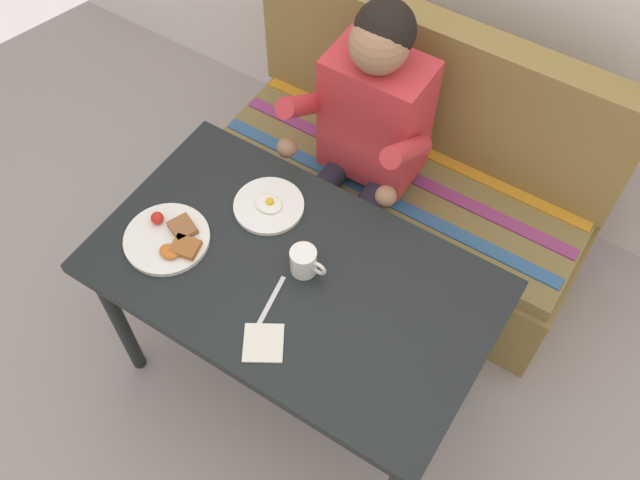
% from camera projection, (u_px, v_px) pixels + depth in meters
% --- Properties ---
extents(ground_plane, '(8.00, 8.00, 0.00)m').
position_uv_depth(ground_plane, '(299.00, 374.00, 2.70)').
color(ground_plane, '#A4999A').
extents(table, '(1.20, 0.70, 0.73)m').
position_uv_depth(table, '(294.00, 288.00, 2.17)').
color(table, black).
rests_on(table, ground).
extents(couch, '(1.44, 0.56, 1.00)m').
position_uv_depth(couch, '(404.00, 187.00, 2.79)').
color(couch, olive).
rests_on(couch, ground).
extents(person, '(0.45, 0.61, 1.21)m').
position_uv_depth(person, '(365.00, 133.00, 2.40)').
color(person, '#C93239').
rests_on(person, ground).
extents(plate_breakfast, '(0.26, 0.26, 0.05)m').
position_uv_depth(plate_breakfast, '(169.00, 238.00, 2.15)').
color(plate_breakfast, white).
rests_on(plate_breakfast, table).
extents(plate_eggs, '(0.22, 0.22, 0.04)m').
position_uv_depth(plate_eggs, '(269.00, 205.00, 2.23)').
color(plate_eggs, white).
rests_on(plate_eggs, table).
extents(coffee_mug, '(0.12, 0.08, 0.09)m').
position_uv_depth(coffee_mug, '(304.00, 261.00, 2.07)').
color(coffee_mug, white).
rests_on(coffee_mug, table).
extents(napkin, '(0.16, 0.16, 0.01)m').
position_uv_depth(napkin, '(263.00, 343.00, 1.97)').
color(napkin, white).
rests_on(napkin, table).
extents(fork, '(0.04, 0.17, 0.00)m').
position_uv_depth(fork, '(271.00, 300.00, 2.04)').
color(fork, silver).
rests_on(fork, table).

